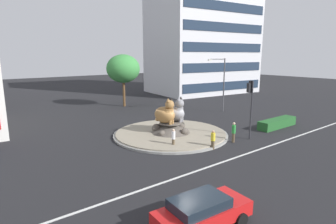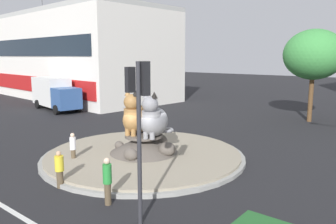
% 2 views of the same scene
% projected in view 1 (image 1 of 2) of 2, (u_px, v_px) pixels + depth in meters
% --- Properties ---
extents(ground_plane, '(160.00, 160.00, 0.00)m').
position_uv_depth(ground_plane, '(171.00, 135.00, 26.22)').
color(ground_plane, black).
extents(lane_centreline, '(112.00, 0.20, 0.01)m').
position_uv_depth(lane_centreline, '(234.00, 158.00, 20.35)').
color(lane_centreline, silver).
rests_on(lane_centreline, ground).
extents(roundabout_island, '(10.73, 10.73, 1.25)m').
position_uv_depth(roundabout_island, '(171.00, 131.00, 26.17)').
color(roundabout_island, gray).
rests_on(roundabout_island, ground).
extents(cat_statue_tabby, '(1.87, 2.61, 2.43)m').
position_uv_depth(cat_statue_tabby, '(166.00, 114.00, 25.48)').
color(cat_statue_tabby, '#9E703D').
rests_on(cat_statue_tabby, roundabout_island).
extents(cat_statue_grey, '(1.95, 2.55, 2.40)m').
position_uv_depth(cat_statue_grey, '(175.00, 112.00, 26.24)').
color(cat_statue_grey, gray).
rests_on(cat_statue_grey, roundabout_island).
extents(traffic_light_mast, '(0.79, 0.45, 5.24)m').
position_uv_depth(traffic_light_mast, '(251.00, 97.00, 24.25)').
color(traffic_light_mast, '#2D2D33').
rests_on(traffic_light_mast, ground).
extents(office_tower, '(21.11, 15.44, 24.59)m').
position_uv_depth(office_tower, '(203.00, 30.00, 55.01)').
color(office_tower, silver).
rests_on(office_tower, ground).
extents(clipped_hedge_strip, '(5.34, 1.20, 0.90)m').
position_uv_depth(clipped_hedge_strip, '(277.00, 123.00, 28.94)').
color(clipped_hedge_strip, '#235B28').
rests_on(clipped_hedge_strip, ground).
extents(broadleaf_tree_behind_island, '(4.78, 4.78, 7.54)m').
position_uv_depth(broadleaf_tree_behind_island, '(123.00, 69.00, 39.84)').
color(broadleaf_tree_behind_island, brown).
rests_on(broadleaf_tree_behind_island, ground).
extents(streetlight_arm, '(2.60, 0.64, 7.02)m').
position_uv_depth(streetlight_arm, '(222.00, 81.00, 35.91)').
color(streetlight_arm, '#4C4C51').
rests_on(streetlight_arm, ground).
extents(pedestrian_green_shirt, '(0.33, 0.33, 1.78)m').
position_uv_depth(pedestrian_green_shirt, '(234.00, 132.00, 23.86)').
color(pedestrian_green_shirt, brown).
rests_on(pedestrian_green_shirt, ground).
extents(pedestrian_yellow_shirt, '(0.36, 0.36, 1.57)m').
position_uv_depth(pedestrian_yellow_shirt, '(213.00, 139.00, 22.09)').
color(pedestrian_yellow_shirt, brown).
rests_on(pedestrian_yellow_shirt, ground).
extents(pedestrian_white_shirt, '(0.31, 0.31, 1.59)m').
position_uv_depth(pedestrian_white_shirt, '(173.00, 138.00, 22.48)').
color(pedestrian_white_shirt, brown).
rests_on(pedestrian_white_shirt, ground).
extents(sedan_on_far_lane, '(4.50, 2.28, 1.45)m').
position_uv_depth(sedan_on_far_lane, '(202.00, 211.00, 12.01)').
color(sedan_on_far_lane, red).
rests_on(sedan_on_far_lane, ground).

